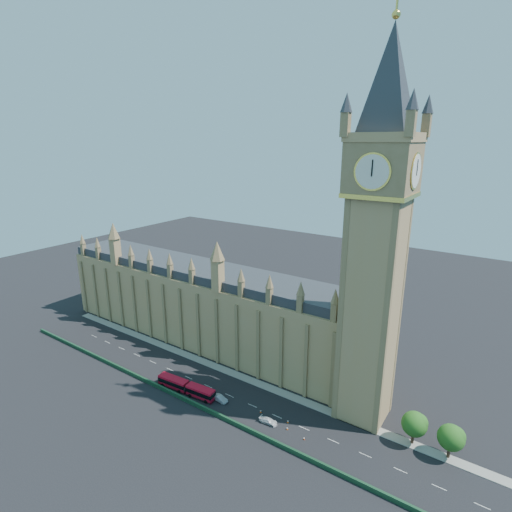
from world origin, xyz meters
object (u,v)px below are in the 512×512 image
Objects in this scene: red_bus at (186,387)px; car_white at (268,421)px; car_grey at (217,396)px; car_silver at (220,398)px.

car_white is (26.85, 2.24, -1.00)m from red_bus.
car_silver is at bearing -118.89° from car_grey.
car_silver is 16.26m from car_white.
car_silver reaches higher than car_white.
car_grey is 0.86× the size of car_white.
red_bus is 10.89m from car_silver.
red_bus reaches higher than car_grey.
car_silver reaches higher than car_grey.
red_bus reaches higher than car_white.
car_white is at bearing -98.55° from car_grey.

